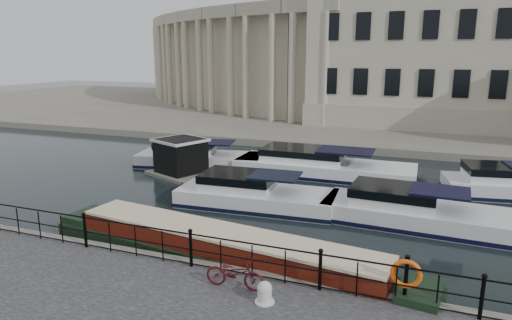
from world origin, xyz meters
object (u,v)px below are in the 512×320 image
Objects in this scene: bicycle at (235,273)px; mooring_bollard at (265,293)px; narrowboat at (223,254)px; harbour_hut at (181,159)px; life_ring_post at (406,275)px.

bicycle is 1.12m from mooring_bollard.
narrowboat reaches higher than mooring_bollard.
narrowboat is 3.29× the size of harbour_hut.
narrowboat is at bearing -30.55° from harbour_hut.
harbour_hut is (-12.99, 11.03, -0.42)m from life_ring_post.
life_ring_post is 17.04m from harbour_hut.
bicycle is 0.12× the size of narrowboat.
bicycle is 4.53m from life_ring_post.
bicycle reaches higher than mooring_bollard.
narrowboat is (-2.42, 2.62, -0.46)m from mooring_bollard.
narrowboat is (-5.84, 1.39, -1.01)m from life_ring_post.
harbour_hut is at bearing 127.97° from mooring_bollard.
narrowboat is at bearing 29.14° from bicycle.
bicycle is 2.69m from narrowboat.
mooring_bollard is 3.60m from narrowboat.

